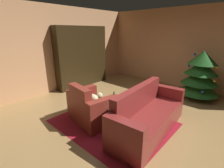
% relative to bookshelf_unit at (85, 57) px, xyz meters
% --- Properties ---
extents(ground_plane, '(7.36, 7.36, 0.00)m').
position_rel_bookshelf_unit_xyz_m(ground_plane, '(2.67, -1.00, -1.02)').
color(ground_plane, olive).
extents(wall_back, '(5.89, 0.06, 2.66)m').
position_rel_bookshelf_unit_xyz_m(wall_back, '(2.67, 2.10, 0.31)').
color(wall_back, tan).
rests_on(wall_back, ground).
extents(wall_left, '(0.06, 6.26, 2.66)m').
position_rel_bookshelf_unit_xyz_m(wall_left, '(-0.24, -1.00, 0.31)').
color(wall_left, tan).
rests_on(wall_left, ground).
extents(area_rug, '(2.33, 1.92, 0.01)m').
position_rel_bookshelf_unit_xyz_m(area_rug, '(2.52, -1.31, -1.01)').
color(area_rug, maroon).
rests_on(area_rug, ground).
extents(bookshelf_unit, '(0.34, 1.99, 2.06)m').
position_rel_bookshelf_unit_xyz_m(bookshelf_unit, '(0.00, 0.00, 0.00)').
color(bookshelf_unit, black).
rests_on(bookshelf_unit, ground).
extents(armchair_red, '(1.09, 0.85, 0.86)m').
position_rel_bookshelf_unit_xyz_m(armchair_red, '(2.13, -1.59, -0.70)').
color(armchair_red, maroon).
rests_on(armchair_red, ground).
extents(couch_red, '(0.88, 2.10, 0.88)m').
position_rel_bookshelf_unit_xyz_m(couch_red, '(3.21, -1.05, -0.71)').
color(couch_red, maroon).
rests_on(couch_red, ground).
extents(coffee_table, '(0.68, 0.68, 0.47)m').
position_rel_bookshelf_unit_xyz_m(coffee_table, '(2.72, -1.25, -0.60)').
color(coffee_table, black).
rests_on(coffee_table, ground).
extents(book_stack_on_table, '(0.22, 0.16, 0.12)m').
position_rel_bookshelf_unit_xyz_m(book_stack_on_table, '(2.76, -1.20, -0.49)').
color(book_stack_on_table, '#375592').
rests_on(book_stack_on_table, coffee_table).
extents(bottle_on_table, '(0.07, 0.07, 0.26)m').
position_rel_bookshelf_unit_xyz_m(bottle_on_table, '(2.54, -1.30, -0.45)').
color(bottle_on_table, '#115F2F').
rests_on(bottle_on_table, coffee_table).
extents(decorated_tree, '(1.09, 1.09, 1.39)m').
position_rel_bookshelf_unit_xyz_m(decorated_tree, '(3.46, 1.38, -0.31)').
color(decorated_tree, brown).
rests_on(decorated_tree, ground).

